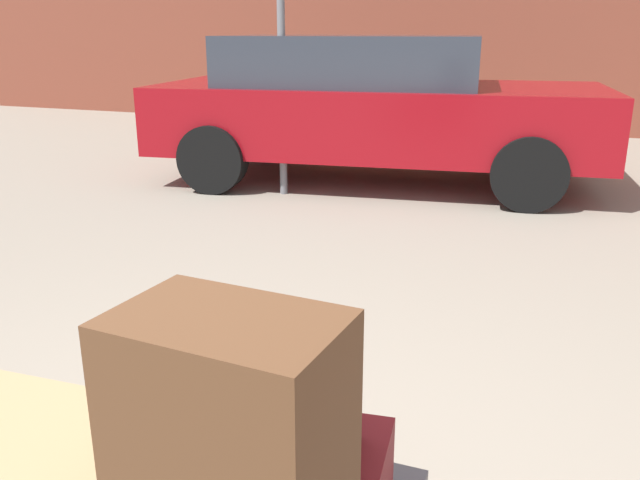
{
  "coord_description": "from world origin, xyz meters",
  "views": [
    {
      "loc": [
        0.88,
        -1.1,
        1.48
      ],
      "look_at": [
        0.0,
        1.2,
        0.69
      ],
      "focal_mm": 37.05,
      "sensor_mm": 36.0,
      "label": 1
    }
  ],
  "objects_px": {
    "suitcase_tan_stacked_top": "(30,472)",
    "parked_car": "(372,105)",
    "duffel_bag_brown_topmost_pile": "(262,407)",
    "no_parking_sign": "(281,38)"
  },
  "relations": [
    {
      "from": "suitcase_tan_stacked_top",
      "to": "parked_car",
      "type": "relative_size",
      "value": 0.14
    },
    {
      "from": "duffel_bag_brown_topmost_pile",
      "to": "no_parking_sign",
      "type": "height_order",
      "value": "no_parking_sign"
    },
    {
      "from": "no_parking_sign",
      "to": "parked_car",
      "type": "bearing_deg",
      "value": 54.28
    },
    {
      "from": "duffel_bag_brown_topmost_pile",
      "to": "parked_car",
      "type": "height_order",
      "value": "parked_car"
    },
    {
      "from": "duffel_bag_brown_topmost_pile",
      "to": "no_parking_sign",
      "type": "xyz_separation_m",
      "value": [
        -1.91,
        4.41,
        0.71
      ]
    },
    {
      "from": "parked_car",
      "to": "no_parking_sign",
      "type": "xyz_separation_m",
      "value": [
        -0.6,
        -0.83,
        0.65
      ]
    },
    {
      "from": "duffel_bag_brown_topmost_pile",
      "to": "parked_car",
      "type": "relative_size",
      "value": 0.08
    },
    {
      "from": "suitcase_tan_stacked_top",
      "to": "duffel_bag_brown_topmost_pile",
      "type": "bearing_deg",
      "value": 10.11
    },
    {
      "from": "suitcase_tan_stacked_top",
      "to": "duffel_bag_brown_topmost_pile",
      "type": "relative_size",
      "value": 1.67
    },
    {
      "from": "suitcase_tan_stacked_top",
      "to": "parked_car",
      "type": "distance_m",
      "value": 5.43
    }
  ]
}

